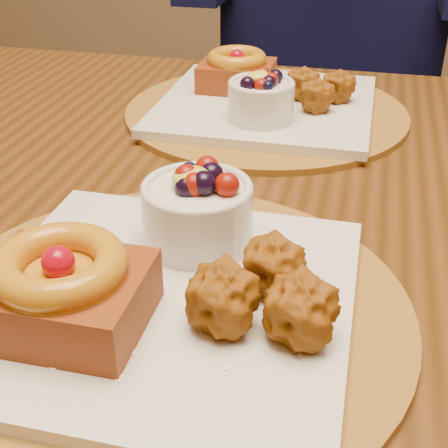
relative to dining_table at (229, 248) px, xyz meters
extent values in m
cube|color=#3C220B|center=(0.00, 0.00, 0.06)|extent=(1.60, 0.90, 0.04)
cylinder|color=brown|center=(0.00, -0.22, 0.08)|extent=(0.38, 0.38, 0.01)
cube|color=silver|center=(0.00, -0.22, 0.09)|extent=(0.28, 0.28, 0.01)
cube|color=#4F1B07|center=(-0.06, -0.27, 0.12)|extent=(0.11, 0.09, 0.04)
torus|color=#B86C0B|center=(-0.06, -0.27, 0.15)|extent=(0.09, 0.09, 0.02)
sphere|color=#9C0218|center=(-0.06, -0.27, 0.15)|extent=(0.02, 0.02, 0.02)
sphere|color=#954C0A|center=(0.08, -0.19, 0.12)|extent=(0.05, 0.05, 0.05)
sphere|color=#954C0A|center=(0.05, -0.24, 0.12)|extent=(0.05, 0.05, 0.05)
sphere|color=#954C0A|center=(0.10, -0.24, 0.12)|extent=(0.05, 0.05, 0.05)
cylinder|color=silver|center=(0.01, -0.14, 0.12)|extent=(0.09, 0.09, 0.05)
torus|color=silver|center=(0.01, -0.14, 0.15)|extent=(0.09, 0.09, 0.01)
ellipsoid|color=gold|center=(0.00, -0.14, 0.16)|extent=(0.03, 0.03, 0.02)
cylinder|color=brown|center=(0.00, 0.22, 0.08)|extent=(0.38, 0.38, 0.01)
cube|color=silver|center=(0.00, 0.22, 0.09)|extent=(0.28, 0.28, 0.01)
cube|color=#4F1B07|center=(-0.05, 0.26, 0.12)|extent=(0.10, 0.08, 0.04)
torus|color=#B86C0B|center=(-0.05, 0.26, 0.14)|extent=(0.08, 0.08, 0.02)
sphere|color=#9C0218|center=(-0.05, 0.26, 0.14)|extent=(0.02, 0.02, 0.02)
sphere|color=#954C0A|center=(0.07, 0.20, 0.12)|extent=(0.04, 0.04, 0.04)
sphere|color=#954C0A|center=(0.04, 0.24, 0.12)|extent=(0.04, 0.04, 0.04)
sphere|color=#954C0A|center=(0.09, 0.24, 0.12)|extent=(0.04, 0.04, 0.04)
cylinder|color=silver|center=(0.00, 0.15, 0.12)|extent=(0.08, 0.08, 0.05)
torus|color=silver|center=(0.00, 0.15, 0.14)|extent=(0.08, 0.08, 0.01)
ellipsoid|color=gold|center=(0.00, 0.15, 0.15)|extent=(0.03, 0.03, 0.02)
cube|color=black|center=(0.03, 0.80, -0.23)|extent=(0.44, 0.44, 0.04)
cylinder|color=black|center=(-0.16, 0.62, -0.46)|extent=(0.04, 0.04, 0.43)
cylinder|color=black|center=(0.21, 0.62, -0.46)|extent=(0.04, 0.04, 0.43)
cylinder|color=black|center=(-0.16, 0.99, -0.46)|extent=(0.04, 0.04, 0.43)
cylinder|color=black|center=(0.22, 0.99, -0.46)|extent=(0.04, 0.04, 0.43)
cube|color=black|center=(0.03, 1.00, 0.00)|extent=(0.44, 0.03, 0.46)
camera|label=1|loc=(0.13, -0.58, 0.38)|focal=50.00mm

